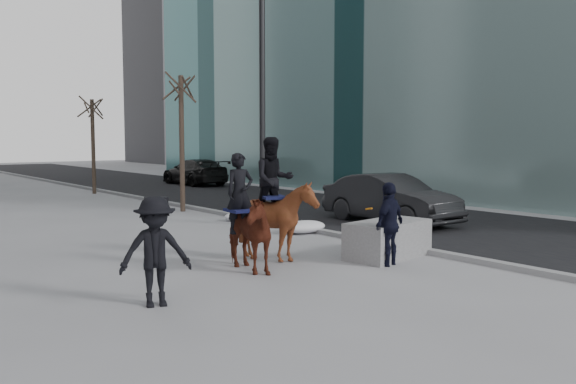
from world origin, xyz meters
TOP-DOWN VIEW (x-y plane):
  - ground at (0.00, 0.00)m, footprint 120.00×120.00m
  - road at (7.00, 10.00)m, footprint 8.00×90.00m
  - curb at (3.00, 10.00)m, footprint 0.25×90.00m
  - planter at (1.95, 0.06)m, footprint 2.18×1.33m
  - car_near at (6.08, 3.80)m, footprint 1.64×4.67m
  - car_far at (8.90, 21.27)m, footprint 2.16×5.08m
  - tree_near at (2.40, 10.52)m, footprint 1.20×1.20m
  - tree_far at (2.40, 19.38)m, footprint 1.20×1.20m
  - mounted_left at (-1.37, 0.88)m, footprint 0.99×1.90m
  - mounted_right at (-0.24, 1.29)m, footprint 1.91×2.01m
  - feeder at (1.34, -0.53)m, footprint 1.10×0.98m
  - camera_crew at (-3.89, -0.38)m, footprint 1.28×0.96m
  - lamppost at (2.60, 5.71)m, footprint 0.25×1.25m
  - snow_piles at (2.70, 5.15)m, footprint 1.36×4.03m

SIDE VIEW (x-z plane):
  - ground at x=0.00m, z-range 0.00..0.00m
  - road at x=7.00m, z-range 0.00..0.01m
  - curb at x=3.00m, z-range 0.00..0.12m
  - snow_piles at x=2.70m, z-range -0.01..0.34m
  - planter at x=1.95m, z-range 0.00..0.82m
  - car_far at x=8.90m, z-range 0.00..1.46m
  - car_near at x=6.08m, z-range 0.00..1.54m
  - feeder at x=1.34m, z-range 0.00..1.76m
  - mounted_left at x=-1.37m, z-range -0.30..2.07m
  - camera_crew at x=-3.89m, z-range 0.01..1.76m
  - mounted_right at x=-0.24m, z-range -0.27..2.42m
  - tree_far at x=2.40m, z-range 0.00..4.97m
  - tree_near at x=2.40m, z-range 0.00..5.43m
  - lamppost at x=2.60m, z-range 0.45..9.54m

